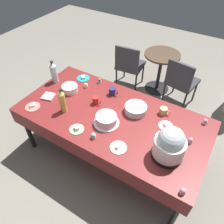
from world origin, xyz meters
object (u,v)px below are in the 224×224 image
object	(u,v)px
cupcake_berry	(86,85)
dessert_plate_teal	(83,78)
dessert_plate_sage	(77,129)
maroon_chair_left	(129,64)
potluck_table	(112,119)
dessert_plate_coral	(33,106)
cupcake_cocoa	(183,191)
cupcake_vanilla	(93,136)
soda_bottle_ginger_ale	(62,101)
coffee_mug_red	(96,100)
cupcake_lemon	(205,121)
cupcake_rose	(100,81)
soda_bottle_water	(54,72)
dessert_plate_white	(166,126)
dessert_plate_cream	(118,147)
cupcake_mint	(190,140)
glass_salad_bowl	(136,109)
frosted_layer_cake	(106,120)
coffee_mug_navy	(112,91)
coffee_mug_tan	(164,111)
ceramic_snack_bowl	(70,88)
round_cafe_table	(161,66)
slow_cooker	(170,145)

from	to	relation	value
cupcake_berry	dessert_plate_teal	bearing A→B (deg)	137.28
dessert_plate_sage	maroon_chair_left	world-z (taller)	maroon_chair_left
potluck_table	dessert_plate_coral	xyz separation A→B (m)	(-0.88, -0.38, 0.07)
cupcake_cocoa	maroon_chair_left	world-z (taller)	maroon_chair_left
cupcake_vanilla	maroon_chair_left	size ratio (longest dim) A/B	0.08
soda_bottle_ginger_ale	coffee_mug_red	world-z (taller)	soda_bottle_ginger_ale
cupcake_lemon	maroon_chair_left	world-z (taller)	maroon_chair_left
cupcake_rose	soda_bottle_water	bearing A→B (deg)	-151.38
dessert_plate_coral	dessert_plate_white	bearing A→B (deg)	20.10
dessert_plate_cream	dessert_plate_sage	world-z (taller)	dessert_plate_sage
cupcake_mint	soda_bottle_ginger_ale	size ratio (longest dim) A/B	0.21
dessert_plate_cream	cupcake_mint	size ratio (longest dim) A/B	2.53
glass_salad_bowl	cupcake_lemon	size ratio (longest dim) A/B	3.81
dessert_plate_sage	soda_bottle_water	size ratio (longest dim) A/B	0.51
cupcake_cocoa	coffee_mug_red	size ratio (longest dim) A/B	0.58
dessert_plate_sage	cupcake_mint	xyz separation A→B (m)	(1.09, 0.46, 0.02)
dessert_plate_coral	coffee_mug_red	world-z (taller)	coffee_mug_red
glass_salad_bowl	maroon_chair_left	bearing A→B (deg)	120.42
frosted_layer_cake	dessert_plate_cream	bearing A→B (deg)	-38.16
coffee_mug_navy	coffee_mug_red	world-z (taller)	same
glass_salad_bowl	maroon_chair_left	world-z (taller)	maroon_chair_left
cupcake_mint	coffee_mug_tan	distance (m)	0.47
dessert_plate_cream	ceramic_snack_bowl	bearing A→B (deg)	155.17
soda_bottle_ginger_ale	cupcake_rose	bearing A→B (deg)	86.04
potluck_table	round_cafe_table	bearing A→B (deg)	91.70
slow_cooker	ceramic_snack_bowl	size ratio (longest dim) A/B	1.83
cupcake_berry	cupcake_lemon	world-z (taller)	same
dessert_plate_sage	dessert_plate_coral	bearing A→B (deg)	179.29
ceramic_snack_bowl	cupcake_rose	xyz separation A→B (m)	(0.22, 0.35, -0.01)
cupcake_lemon	coffee_mug_navy	world-z (taller)	coffee_mug_navy
ceramic_snack_bowl	maroon_chair_left	distance (m)	1.41
cupcake_rose	soda_bottle_ginger_ale	distance (m)	0.69
maroon_chair_left	cupcake_lemon	bearing A→B (deg)	-35.06
frosted_layer_cake	dessert_plate_teal	size ratio (longest dim) A/B	1.59
frosted_layer_cake	dessert_plate_sage	bearing A→B (deg)	-131.56
ceramic_snack_bowl	dessert_plate_teal	xyz separation A→B (m)	(-0.03, 0.31, -0.03)
ceramic_snack_bowl	coffee_mug_red	size ratio (longest dim) A/B	1.74
cupcake_berry	cupcake_rose	xyz separation A→B (m)	(0.10, 0.18, 0.00)
coffee_mug_red	ceramic_snack_bowl	bearing A→B (deg)	176.74
dessert_plate_coral	dessert_plate_sage	world-z (taller)	dessert_plate_sage
soda_bottle_ginger_ale	round_cafe_table	bearing A→B (deg)	76.24
cupcake_rose	coffee_mug_red	distance (m)	0.43
slow_cooker	soda_bottle_water	xyz separation A→B (m)	(-1.74, 0.36, -0.02)
ceramic_snack_bowl	soda_bottle_ginger_ale	size ratio (longest dim) A/B	0.64
dessert_plate_cream	soda_bottle_water	bearing A→B (deg)	158.12
cupcake_cocoa	cupcake_lemon	distance (m)	0.91
potluck_table	cupcake_lemon	size ratio (longest dim) A/B	32.59
coffee_mug_navy	dessert_plate_sage	bearing A→B (deg)	-91.24
ceramic_snack_bowl	soda_bottle_ginger_ale	world-z (taller)	soda_bottle_ginger_ale
dessert_plate_teal	cupcake_vanilla	xyz separation A→B (m)	(0.73, -0.79, 0.02)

